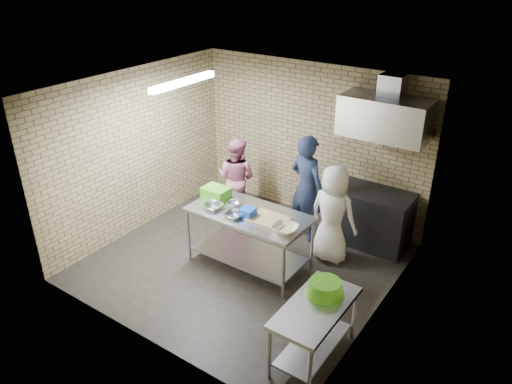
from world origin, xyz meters
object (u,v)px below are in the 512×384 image
(bottle_red, at_px, (392,120))
(man_navy, at_px, (307,188))
(blue_tub, at_px, (248,212))
(woman_white, at_px, (333,214))
(prep_table, at_px, (249,239))
(stove, at_px, (371,218))
(green_basin, at_px, (325,287))
(woman_pink, at_px, (237,178))
(green_crate, at_px, (216,192))
(bottle_green, at_px, (419,125))
(side_counter, at_px, (314,332))

(bottle_red, relative_size, man_navy, 0.10)
(blue_tub, height_order, man_navy, man_navy)
(bottle_red, bearing_deg, woman_white, -109.95)
(prep_table, distance_m, stove, 2.06)
(prep_table, bearing_deg, green_basin, -27.32)
(prep_table, distance_m, bottle_red, 2.78)
(green_basin, height_order, woman_white, woman_white)
(man_navy, relative_size, woman_pink, 1.21)
(woman_pink, xyz_separation_m, woman_white, (1.99, -0.28, 0.03))
(blue_tub, distance_m, bottle_red, 2.57)
(green_crate, relative_size, bottle_green, 2.65)
(blue_tub, relative_size, bottle_red, 1.10)
(prep_table, height_order, woman_white, woman_white)
(side_counter, distance_m, green_crate, 2.76)
(prep_table, relative_size, green_crate, 4.50)
(green_crate, distance_m, woman_white, 1.79)
(bottle_red, bearing_deg, green_crate, -138.71)
(side_counter, xyz_separation_m, stove, (-0.45, 2.75, 0.08))
(prep_table, height_order, green_basin, green_basin)
(prep_table, relative_size, man_navy, 1.00)
(woman_white, bearing_deg, green_basin, 116.69)
(stove, xyz_separation_m, bottle_green, (0.45, 0.24, 1.57))
(prep_table, xyz_separation_m, stove, (1.25, 1.63, 0.00))
(prep_table, xyz_separation_m, green_basin, (1.68, -0.87, 0.39))
(side_counter, bearing_deg, woman_pink, 140.89)
(stove, distance_m, man_navy, 1.14)
(prep_table, xyz_separation_m, woman_pink, (-1.06, 1.13, 0.29))
(prep_table, distance_m, green_crate, 0.88)
(stove, bearing_deg, bottle_green, 28.07)
(stove, relative_size, green_crate, 3.02)
(bottle_green, bearing_deg, man_navy, -153.85)
(blue_tub, xyz_separation_m, bottle_red, (1.25, 1.97, 1.07))
(bottle_green, relative_size, woman_white, 0.10)
(green_basin, relative_size, man_navy, 0.26)
(prep_table, height_order, bottle_green, bottle_green)
(side_counter, relative_size, bottle_red, 6.67)
(side_counter, height_order, bottle_red, bottle_red)
(prep_table, distance_m, blue_tub, 0.52)
(bottle_red, distance_m, man_navy, 1.67)
(side_counter, xyz_separation_m, woman_pink, (-2.76, 2.25, 0.36))
(blue_tub, distance_m, bottle_green, 2.78)
(stove, height_order, bottle_green, bottle_green)
(green_basin, relative_size, bottle_green, 3.07)
(green_crate, xyz_separation_m, green_basin, (2.38, -0.99, -0.14))
(bottle_green, bearing_deg, side_counter, -90.00)
(man_navy, bearing_deg, side_counter, 135.07)
(stove, bearing_deg, green_crate, -142.13)
(blue_tub, xyz_separation_m, woman_pink, (-1.11, 1.23, -0.22))
(green_crate, relative_size, bottle_red, 2.21)
(bottle_red, relative_size, woman_white, 0.12)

